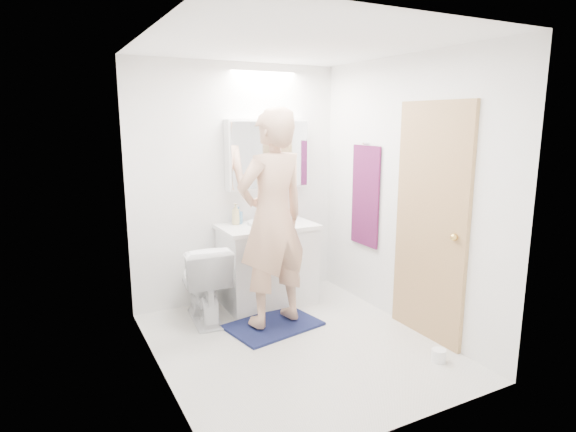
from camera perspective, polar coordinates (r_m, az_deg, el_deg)
floor at (r=4.14m, az=1.04°, el=-15.10°), size 2.50×2.50×0.00m
ceiling at (r=3.74m, az=1.18°, el=19.93°), size 2.50×2.50×0.00m
wall_back at (r=4.87m, az=-6.02°, el=3.76°), size 2.50×0.00×2.50m
wall_front at (r=2.75m, az=13.78°, el=-2.57°), size 2.50×0.00×2.50m
wall_left at (r=3.37m, az=-15.49°, el=-0.08°), size 0.00×2.50×2.50m
wall_right at (r=4.39m, az=13.81°, el=2.62°), size 0.00×2.50×2.50m
vanity_cabinet at (r=4.87m, az=-2.47°, el=-5.98°), size 0.90×0.55×0.78m
countertop at (r=4.76m, az=-2.51°, el=-1.27°), size 0.95×0.58×0.04m
sink_basin at (r=4.78m, az=-2.67°, el=-0.79°), size 0.36×0.36×0.03m
faucet at (r=4.94m, az=-3.61°, el=0.37°), size 0.02×0.02×0.16m
medicine_cabinet at (r=4.89m, az=-2.48°, el=7.37°), size 0.88×0.14×0.70m
mirror_panel at (r=4.82m, az=-2.09°, el=7.32°), size 0.84×0.01×0.66m
toilet at (r=4.53m, az=-10.08°, el=-7.74°), size 0.49×0.77×0.75m
bath_rug at (r=4.46m, az=-1.78°, el=-12.89°), size 0.89×0.68×0.02m
person at (r=4.15m, az=-1.87°, el=-0.35°), size 0.77×0.57×1.91m
door at (r=4.16m, az=16.65°, el=-0.82°), size 0.04×0.80×2.00m
door_knob at (r=3.94m, az=19.23°, el=-2.40°), size 0.06×0.06×0.06m
towel at (r=4.81m, az=9.22°, el=2.36°), size 0.02×0.42×1.00m
towel_hook at (r=4.75m, az=9.30°, el=8.56°), size 0.07×0.02×0.02m
soap_bottle_a at (r=4.76m, az=-6.28°, el=0.23°), size 0.10×0.10×0.21m
soap_bottle_b at (r=4.81m, az=-5.91°, el=0.10°), size 0.11×0.11×0.17m
toothbrush_cup at (r=5.00m, az=-0.51°, el=0.18°), size 0.14×0.14×0.10m
toilet_paper_roll at (r=4.03m, az=17.55°, el=-15.61°), size 0.11×0.11×0.10m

